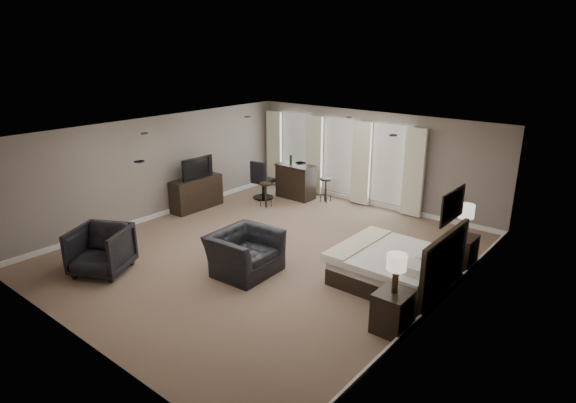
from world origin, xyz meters
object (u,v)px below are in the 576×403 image
Objects in this scene: bar_counter at (296,181)px; desk_chair at (263,180)px; nightstand_far at (461,252)px; dresser at (197,193)px; bed at (388,250)px; armchair_far at (101,248)px; armchair_near at (244,246)px; nightstand_near at (393,311)px; tv at (196,175)px; lamp_far at (465,221)px; bar_stool_left at (266,195)px; lamp_near at (396,274)px; bar_stool_right at (326,190)px.

desk_chair is (-0.68, -0.66, 0.07)m from bar_counter.
nightstand_far is 0.45× the size of dresser.
armchair_far is at bearing -144.20° from bed.
bar_counter is at bearing 164.50° from nightstand_far.
dresser is at bearing 84.41° from armchair_far.
armchair_near is at bearing -147.90° from bed.
tv reaches higher than nightstand_near.
bar_counter is at bearing 24.03° from armchair_near.
desk_chair reaches higher than armchair_far.
lamp_far is 7.01m from dresser.
armchair_far is at bearing -88.07° from bar_stool_left.
bed is 1.73m from nightstand_far.
bar_stool_left is (1.36, 1.30, -0.59)m from tv.
armchair_far is 5.59m from desk_chair.
bar_stool_left is (-5.56, 3.24, -0.64)m from lamp_near.
tv reaches higher than dresser.
lamp_near is 7.02m from bar_counter.
armchair_near is (-3.22, -0.01, 0.23)m from nightstand_near.
nightstand_far is (0.89, 1.45, -0.29)m from bed.
bar_stool_right is (2.38, 2.72, -0.59)m from tv.
bar_stool_right reaches higher than nightstand_near.
nightstand_near is 0.65× the size of armchair_far.
dresser is 0.50m from tv.
armchair_far is 1.50× the size of bar_stool_left.
bar_stool_left is (-2.34, 3.25, -0.21)m from armchair_near.
armchair_near is 2.82m from armchair_far.
armchair_near reaches higher than nightstand_near.
desk_chair is (-6.12, 3.75, -0.41)m from lamp_near.
lamp_far is (0.00, 0.00, 0.67)m from nightstand_far.
dresser is 1.31× the size of bar_counter.
tv is 4.20m from armchair_near.
nightstand_near is 6.51m from bar_stool_right.
lamp_far is 0.58× the size of bar_counter.
dresser is 2.16× the size of bar_stool_right.
bar_stool_left is 1.75m from bar_stool_right.
lamp_far reaches higher than bar_stool_left.
nightstand_near is 0.52× the size of armchair_near.
nightstand_near is at bearing -39.03° from bar_counter.
bar_stool_right is at bearing -153.96° from desk_chair.
bar_counter is (-2.22, 4.42, -0.06)m from armchair_near.
dresser is at bearing -120.96° from bar_counter.
bed is 1.73m from nightstand_near.
lamp_near reaches higher than armchair_far.
nightstand_far is at bearing -21.15° from bar_stool_right.
nightstand_far reaches higher than nightstand_near.
lamp_far is 0.58× the size of desk_chair.
armchair_near is at bearing -179.84° from lamp_near.
lamp_far is 0.66× the size of tv.
nightstand_far is 5.57m from bar_stool_left.
lamp_near is at bearing 144.44° from desk_chair.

